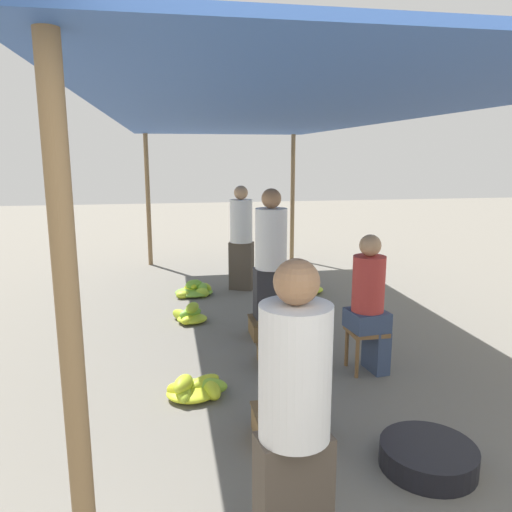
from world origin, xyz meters
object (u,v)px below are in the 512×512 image
(vendor_foreground, at_px, (294,419))
(banana_pile_right_1, at_px, (307,287))
(banana_pile_right_0, at_px, (303,303))
(banana_pile_left_2, at_px, (195,290))
(banana_pile_right_2, at_px, (284,269))
(basin_black, at_px, (428,456))
(crate_far, at_px, (269,327))
(banana_pile_left_0, at_px, (196,389))
(shopper_walking_mid, at_px, (271,260))
(vendor_seated, at_px, (370,301))
(stool, at_px, (366,337))
(crate_near, at_px, (280,357))
(banana_pile_left_1, at_px, (190,316))
(crate_mid, at_px, (285,426))
(shopper_walking_far, at_px, (241,236))

(vendor_foreground, height_order, banana_pile_right_1, vendor_foreground)
(banana_pile_right_0, height_order, banana_pile_right_1, banana_pile_right_1)
(banana_pile_left_2, relative_size, banana_pile_right_1, 1.10)
(banana_pile_left_2, xyz_separation_m, banana_pile_right_2, (1.62, 1.17, -0.01))
(vendor_foreground, height_order, basin_black, vendor_foreground)
(crate_far, bearing_deg, banana_pile_left_2, 111.77)
(banana_pile_left_0, distance_m, shopper_walking_mid, 1.85)
(vendor_seated, relative_size, crate_far, 3.11)
(stool, bearing_deg, basin_black, -96.68)
(vendor_foreground, bearing_deg, crate_near, 78.48)
(banana_pile_left_1, height_order, crate_mid, banana_pile_left_1)
(basin_black, distance_m, shopper_walking_far, 4.70)
(crate_mid, bearing_deg, shopper_walking_mid, 80.90)
(banana_pile_right_1, bearing_deg, vendor_foreground, -106.82)
(shopper_walking_far, bearing_deg, shopper_walking_mid, -88.84)
(banana_pile_right_0, xyz_separation_m, crate_mid, (-0.96, -2.99, 0.03))
(stool, relative_size, vendor_seated, 0.32)
(crate_mid, relative_size, shopper_walking_mid, 0.26)
(shopper_walking_far, bearing_deg, banana_pile_right_0, -59.75)
(banana_pile_right_1, distance_m, shopper_walking_far, 1.25)
(vendor_seated, distance_m, crate_mid, 1.57)
(crate_near, relative_size, crate_far, 0.97)
(basin_black, relative_size, banana_pile_left_1, 1.39)
(banana_pile_left_0, xyz_separation_m, banana_pile_right_1, (1.83, 2.96, 0.02))
(banana_pile_right_2, bearing_deg, banana_pile_right_1, -88.48)
(banana_pile_right_0, xyz_separation_m, shopper_walking_mid, (-0.62, -0.85, 0.79))
(banana_pile_left_0, bearing_deg, banana_pile_right_1, 58.27)
(stool, bearing_deg, vendor_foreground, -120.41)
(stool, distance_m, banana_pile_right_0, 2.00)
(stool, height_order, vendor_seated, vendor_seated)
(banana_pile_left_2, bearing_deg, banana_pile_left_1, -96.57)
(vendor_foreground, relative_size, crate_near, 3.88)
(vendor_seated, height_order, crate_near, vendor_seated)
(vendor_foreground, xyz_separation_m, banana_pile_right_0, (1.20, 4.13, -0.75))
(banana_pile_right_0, distance_m, crate_far, 1.12)
(banana_pile_right_1, xyz_separation_m, banana_pile_right_2, (-0.04, 1.35, -0.02))
(stool, bearing_deg, banana_pile_left_1, 133.05)
(banana_pile_left_2, distance_m, crate_far, 1.96)
(basin_black, bearing_deg, banana_pile_left_0, 139.15)
(banana_pile_left_2, relative_size, banana_pile_right_0, 1.22)
(banana_pile_right_1, distance_m, banana_pile_right_2, 1.35)
(banana_pile_right_2, bearing_deg, shopper_walking_far, -133.19)
(banana_pile_left_0, xyz_separation_m, banana_pile_left_2, (0.18, 3.14, 0.01))
(crate_mid, distance_m, shopper_walking_mid, 2.30)
(banana_pile_right_1, bearing_deg, crate_far, -119.44)
(crate_mid, distance_m, shopper_walking_far, 4.19)
(banana_pile_right_0, bearing_deg, shopper_walking_mid, -126.00)
(banana_pile_right_0, distance_m, shopper_walking_far, 1.50)
(crate_far, relative_size, shopper_walking_far, 0.27)
(banana_pile_left_0, height_order, crate_near, banana_pile_left_0)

